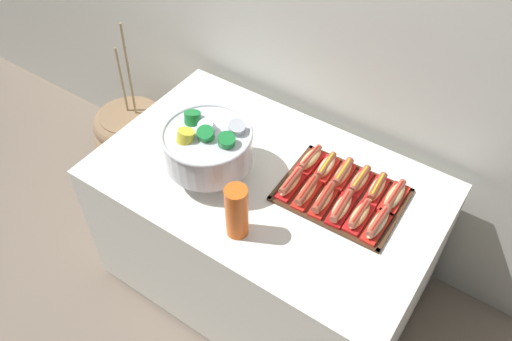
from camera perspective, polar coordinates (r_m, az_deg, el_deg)
name	(u,v)px	position (r m, az deg, el deg)	size (l,w,h in m)	color
ground_plane	(265,280)	(2.78, 0.97, -11.89)	(10.00, 10.00, 0.00)	#7A6B5B
back_wall	(346,7)	(2.23, 9.81, 17.23)	(6.00, 0.10, 2.60)	beige
buffet_table	(266,232)	(2.44, 1.08, -6.80)	(1.43, 0.88, 0.79)	white
floor_vase	(136,147)	(3.15, -13.02, 2.51)	(0.48, 0.48, 1.08)	#896B4C
serving_tray	(341,195)	(2.11, 9.31, -2.67)	(0.49, 0.37, 0.01)	#472B19
hot_dog_0	(291,184)	(2.08, 3.82, -1.44)	(0.06, 0.17, 0.07)	red
hot_dog_1	(307,192)	(2.06, 5.62, -2.34)	(0.07, 0.18, 0.06)	red
hot_dog_2	(324,199)	(2.04, 7.46, -3.13)	(0.07, 0.17, 0.06)	red
hot_dog_3	(341,208)	(2.03, 9.33, -4.06)	(0.08, 0.18, 0.06)	#B21414
hot_dog_4	(359,216)	(2.01, 11.24, -4.91)	(0.07, 0.16, 0.06)	red
hot_dog_5	(378,224)	(2.00, 13.19, -5.74)	(0.06, 0.18, 0.06)	red
hot_dog_6	(310,160)	(2.19, 5.97, 1.20)	(0.07, 0.17, 0.06)	red
hot_dog_7	(326,167)	(2.17, 7.70, 0.40)	(0.07, 0.16, 0.06)	red
hot_dog_8	(343,174)	(2.15, 9.47, -0.34)	(0.07, 0.17, 0.06)	red
hot_dog_9	(359,181)	(2.13, 11.27, -1.14)	(0.06, 0.16, 0.06)	red
hot_dog_10	(377,189)	(2.12, 13.09, -1.94)	(0.07, 0.17, 0.06)	red
hot_dog_11	(394,197)	(2.11, 14.93, -2.78)	(0.07, 0.18, 0.06)	red
punch_bowl	(208,145)	(2.06, -5.27, 2.75)	(0.36, 0.36, 0.28)	silver
cup_stack	(237,212)	(1.88, -2.13, -4.53)	(0.09, 0.09, 0.23)	#EA5B19
donut	(187,125)	(2.37, -7.53, 4.91)	(0.13, 0.13, 0.04)	pink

